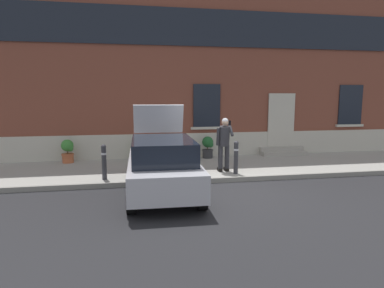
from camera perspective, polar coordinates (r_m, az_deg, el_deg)
name	(u,v)px	position (r m, az deg, el deg)	size (l,w,h in m)	color
ground_plane	(225,191)	(9.26, 5.58, -8.07)	(80.00, 80.00, 0.00)	#232326
sidewalk	(203,167)	(11.87, 1.89, -4.00)	(24.00, 3.60, 0.15)	#99968E
curb_edge	(216,180)	(10.11, 4.13, -6.20)	(24.00, 0.12, 0.15)	gray
building_facade	(191,68)	(14.09, -0.19, 12.88)	(24.00, 1.52, 7.50)	brown
entrance_stoop	(282,151)	(14.47, 15.16, -1.22)	(1.90, 0.64, 0.32)	#9E998E
hatchback_car_silver	(162,165)	(8.82, -5.07, -3.54)	(1.87, 4.10, 2.34)	#B7B7BF
bollard_near_person	(236,156)	(10.56, 7.53, -2.08)	(0.15, 0.15, 1.04)	#333338
bollard_far_left	(104,161)	(10.10, -14.80, -2.76)	(0.15, 0.15, 1.04)	#333338
person_on_phone	(224,141)	(10.75, 5.52, 0.49)	(0.51, 0.49, 1.75)	#2D2D33
planter_terracotta	(68,150)	(13.03, -20.46, -1.05)	(0.44, 0.44, 0.86)	#B25B38
planter_olive	(140,148)	(12.87, -8.81, -0.73)	(0.44, 0.44, 0.86)	#606B38
planter_charcoal	(208,147)	(13.16, 2.73, -0.44)	(0.44, 0.44, 0.86)	#2D2D30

